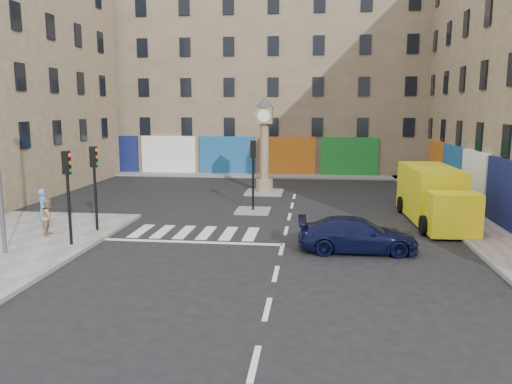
% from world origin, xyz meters
% --- Properties ---
extents(ground, '(120.00, 120.00, 0.00)m').
position_xyz_m(ground, '(0.00, 0.00, 0.00)').
color(ground, black).
rests_on(ground, ground).
extents(sidewalk_right, '(2.60, 30.00, 0.15)m').
position_xyz_m(sidewalk_right, '(8.70, 10.00, 0.07)').
color(sidewalk_right, gray).
rests_on(sidewalk_right, ground).
extents(sidewalk_far, '(32.00, 2.40, 0.15)m').
position_xyz_m(sidewalk_far, '(-4.00, 22.20, 0.07)').
color(sidewalk_far, gray).
rests_on(sidewalk_far, ground).
extents(island_near, '(1.80, 1.80, 0.12)m').
position_xyz_m(island_near, '(-2.00, 8.00, 0.06)').
color(island_near, gray).
rests_on(island_near, ground).
extents(island_far, '(2.40, 2.40, 0.12)m').
position_xyz_m(island_far, '(-2.00, 14.00, 0.06)').
color(island_far, gray).
rests_on(island_far, ground).
extents(building_far, '(32.00, 10.00, 17.00)m').
position_xyz_m(building_far, '(-4.00, 28.00, 8.50)').
color(building_far, '#87715A').
rests_on(building_far, ground).
extents(traffic_light_left_near, '(0.28, 0.22, 3.70)m').
position_xyz_m(traffic_light_left_near, '(-8.30, 0.20, 2.62)').
color(traffic_light_left_near, black).
rests_on(traffic_light_left_near, sidewalk_left).
extents(traffic_light_left_far, '(0.28, 0.22, 3.70)m').
position_xyz_m(traffic_light_left_far, '(-8.30, 2.60, 2.62)').
color(traffic_light_left_far, black).
rests_on(traffic_light_left_far, sidewalk_left).
extents(traffic_light_island, '(0.28, 0.22, 3.70)m').
position_xyz_m(traffic_light_island, '(-2.00, 8.00, 2.59)').
color(traffic_light_island, black).
rests_on(traffic_light_island, island_near).
extents(clock_pillar, '(1.20, 1.20, 6.10)m').
position_xyz_m(clock_pillar, '(-2.00, 14.00, 3.55)').
color(clock_pillar, '#9D8867').
rests_on(clock_pillar, island_far).
extents(navy_sedan, '(4.62, 1.99, 1.33)m').
position_xyz_m(navy_sedan, '(2.91, 1.04, 0.66)').
color(navy_sedan, black).
rests_on(navy_sedan, ground).
extents(yellow_van, '(2.66, 7.26, 2.61)m').
position_xyz_m(yellow_van, '(7.00, 6.74, 1.30)').
color(yellow_van, yellow).
rests_on(yellow_van, ground).
extents(pedestrian_blue, '(0.44, 0.65, 1.73)m').
position_xyz_m(pedestrian_blue, '(-10.96, 2.96, 1.01)').
color(pedestrian_blue, '#5783C7').
rests_on(pedestrian_blue, sidewalk_left).
extents(pedestrian_tan, '(0.74, 0.87, 1.55)m').
position_xyz_m(pedestrian_tan, '(-9.95, 1.56, 0.93)').
color(pedestrian_tan, '#9B7E5F').
rests_on(pedestrian_tan, sidewalk_left).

